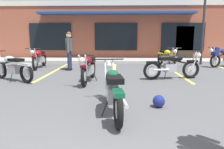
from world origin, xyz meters
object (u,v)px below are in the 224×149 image
object	(u,v)px
motorcycle_black_cruiser	(89,68)
person_in_shorts_foreground	(69,49)
motorcycle_foreground_classic	(113,90)
motorcycle_green_cafe_racer	(166,57)
helmet_on_pavement	(159,101)
motorcycle_silver_naked	(12,67)
motorcycle_orange_scrambler	(173,66)
motorcycle_blue_standard	(39,58)

from	to	relation	value
motorcycle_black_cruiser	person_in_shorts_foreground	bearing A→B (deg)	116.12
motorcycle_foreground_classic	motorcycle_green_cafe_racer	bearing A→B (deg)	69.85
helmet_on_pavement	motorcycle_silver_naked	bearing A→B (deg)	149.50
motorcycle_black_cruiser	person_in_shorts_foreground	distance (m)	2.75
motorcycle_foreground_classic	motorcycle_silver_naked	distance (m)	4.56
motorcycle_silver_naked	helmet_on_pavement	distance (m)	5.14
motorcycle_foreground_classic	motorcycle_silver_naked	xyz separation A→B (m)	(-3.47, 2.96, 0.00)
motorcycle_foreground_classic	person_in_shorts_foreground	world-z (taller)	person_in_shorts_foreground
motorcycle_silver_naked	person_in_shorts_foreground	bearing A→B (deg)	59.14
motorcycle_green_cafe_racer	person_in_shorts_foreground	distance (m)	4.68
motorcycle_green_cafe_racer	motorcycle_orange_scrambler	bearing A→B (deg)	-97.93
motorcycle_orange_scrambler	person_in_shorts_foreground	distance (m)	4.48
motorcycle_foreground_classic	motorcycle_green_cafe_racer	world-z (taller)	same
motorcycle_foreground_classic	motorcycle_blue_standard	size ratio (longest dim) A/B	1.00
motorcycle_orange_scrambler	motorcycle_black_cruiser	bearing A→B (deg)	-168.51
motorcycle_black_cruiser	motorcycle_orange_scrambler	bearing A→B (deg)	11.49
motorcycle_silver_naked	helmet_on_pavement	size ratio (longest dim) A/B	7.22
motorcycle_blue_standard	motorcycle_orange_scrambler	size ratio (longest dim) A/B	1.01
motorcycle_green_cafe_racer	helmet_on_pavement	world-z (taller)	motorcycle_green_cafe_racer
helmet_on_pavement	motorcycle_black_cruiser	bearing A→B (deg)	126.21
motorcycle_foreground_classic	motorcycle_silver_naked	world-z (taller)	same
person_in_shorts_foreground	helmet_on_pavement	bearing A→B (deg)	-58.49
motorcycle_green_cafe_racer	person_in_shorts_foreground	xyz separation A→B (m)	(-4.48, -1.27, 0.49)
motorcycle_orange_scrambler	person_in_shorts_foreground	size ratio (longest dim) A/B	1.25
motorcycle_foreground_classic	person_in_shorts_foreground	xyz separation A→B (m)	(-2.08, 5.29, 0.49)
motorcycle_foreground_classic	motorcycle_orange_scrambler	bearing A→B (deg)	60.17
motorcycle_orange_scrambler	helmet_on_pavement	distance (m)	3.27
motorcycle_black_cruiser	person_in_shorts_foreground	size ratio (longest dim) A/B	1.26
motorcycle_black_cruiser	motorcycle_blue_standard	xyz separation A→B (m)	(-2.75, 3.00, 0.00)
motorcycle_silver_naked	motorcycle_blue_standard	bearing A→B (deg)	93.23
motorcycle_black_cruiser	motorcycle_blue_standard	world-z (taller)	same
motorcycle_silver_naked	person_in_shorts_foreground	xyz separation A→B (m)	(1.39, 2.33, 0.49)
helmet_on_pavement	motorcycle_green_cafe_racer	bearing A→B (deg)	76.78
motorcycle_orange_scrambler	helmet_on_pavement	bearing A→B (deg)	-108.34
motorcycle_orange_scrambler	helmet_on_pavement	xyz separation A→B (m)	(-1.02, -3.08, -0.33)
motorcycle_black_cruiser	helmet_on_pavement	xyz separation A→B (m)	(1.83, -2.50, -0.33)
motorcycle_black_cruiser	helmet_on_pavement	size ratio (longest dim) A/B	8.11
motorcycle_foreground_classic	motorcycle_orange_scrambler	world-z (taller)	same
motorcycle_foreground_classic	motorcycle_silver_naked	bearing A→B (deg)	139.55
motorcycle_orange_scrambler	motorcycle_foreground_classic	bearing A→B (deg)	-119.83
motorcycle_silver_naked	person_in_shorts_foreground	distance (m)	2.76
motorcycle_black_cruiser	helmet_on_pavement	world-z (taller)	motorcycle_black_cruiser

